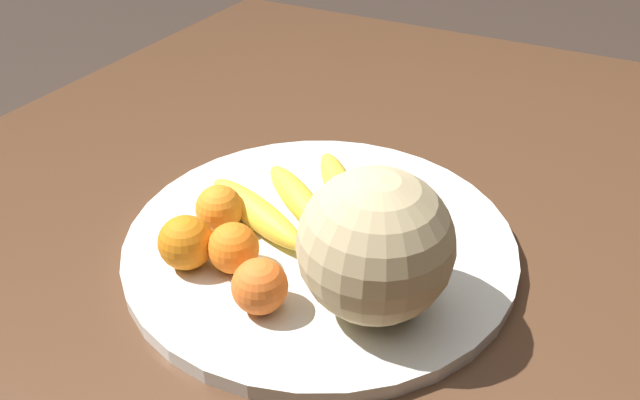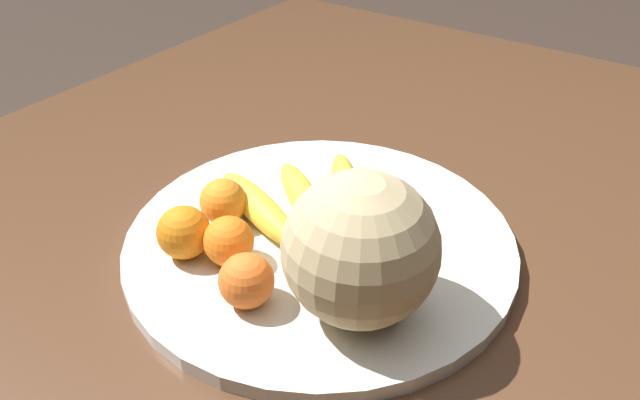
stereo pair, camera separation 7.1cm
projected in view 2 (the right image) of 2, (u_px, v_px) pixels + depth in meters
name	position (u px, v px, depth m)	size (l,w,h in m)	color
kitchen_table	(305.00, 268.00, 0.83)	(1.56, 1.17, 0.72)	#4C301E
fruit_bowl	(320.00, 240.00, 0.74)	(0.46, 0.46, 0.02)	silver
melon	(360.00, 249.00, 0.59)	(0.15, 0.15, 0.15)	tan
banana_bunch	(302.00, 200.00, 0.77)	(0.22, 0.23, 0.04)	brown
orange_front_left	(184.00, 232.00, 0.69)	(0.06, 0.06, 0.06)	orange
orange_front_right	(246.00, 281.00, 0.63)	(0.06, 0.06, 0.06)	orange
orange_mid_center	(223.00, 202.00, 0.75)	(0.06, 0.06, 0.06)	orange
orange_back_left	(229.00, 241.00, 0.68)	(0.06, 0.06, 0.06)	orange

